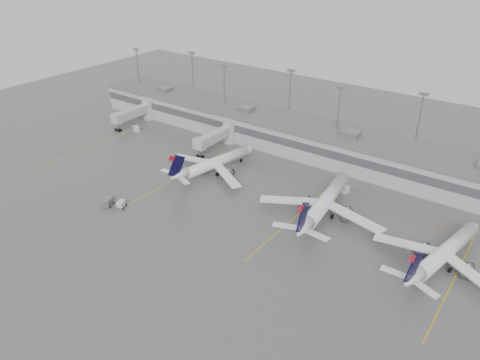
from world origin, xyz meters
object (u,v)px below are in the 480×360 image
Objects in this scene: jet_far_right at (443,253)px; baggage_tug at (121,205)px; jet_mid_left at (214,163)px; jet_mid_right at (324,202)px.

baggage_tug is at bearing -150.64° from jet_far_right.
baggage_tug is at bearing -92.44° from jet_mid_left.
jet_mid_left is at bearing 170.10° from jet_mid_right.
jet_far_right is 9.56× the size of baggage_tug.
jet_mid_left reaches higher than baggage_tug.
jet_mid_right reaches higher than jet_mid_left.
jet_mid_left is 27.62m from baggage_tug.
jet_mid_left is 0.98× the size of jet_far_right.
jet_mid_left is at bearing -173.37° from jet_far_right.
jet_mid_right is 27.25m from jet_far_right.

